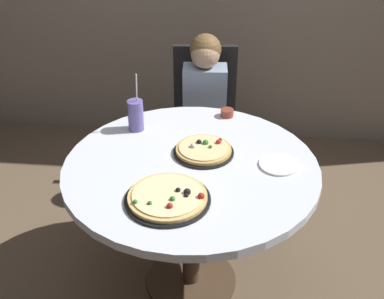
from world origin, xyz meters
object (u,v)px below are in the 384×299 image
object	(u,v)px
pizza_veggie	(168,198)
soda_cup	(136,115)
chair_wooden	(205,113)
pizza_cheese	(204,150)
sauce_bowl	(227,113)
plate_small	(279,165)
dining_table	(191,183)
diner_child	(204,133)

from	to	relation	value
pizza_veggie	soda_cup	bearing A→B (deg)	112.93
chair_wooden	pizza_cheese	distance (m)	0.87
pizza_cheese	chair_wooden	bearing A→B (deg)	93.89
sauce_bowl	plate_small	size ratio (longest dim) A/B	0.39
soda_cup	sauce_bowl	bearing A→B (deg)	22.49
dining_table	diner_child	distance (m)	0.77
soda_cup	plate_small	distance (m)	0.76
diner_child	sauce_bowl	size ratio (longest dim) A/B	15.46
dining_table	plate_small	xyz separation A→B (m)	(0.40, 0.03, 0.11)
pizza_veggie	diner_child	bearing A→B (deg)	86.01
dining_table	pizza_veggie	size ratio (longest dim) A/B	3.30
sauce_bowl	dining_table	bearing A→B (deg)	-106.57
soda_cup	plate_small	bearing A→B (deg)	-20.90
diner_child	pizza_cheese	distance (m)	0.71
pizza_cheese	plate_small	bearing A→B (deg)	-11.93
plate_small	soda_cup	bearing A→B (deg)	159.10
dining_table	sauce_bowl	world-z (taller)	sauce_bowl
pizza_cheese	soda_cup	world-z (taller)	soda_cup
sauce_bowl	plate_small	bearing A→B (deg)	-61.24
dining_table	sauce_bowl	bearing A→B (deg)	73.43
chair_wooden	pizza_cheese	bearing A→B (deg)	-86.11
diner_child	plate_small	bearing A→B (deg)	-61.46
chair_wooden	pizza_cheese	world-z (taller)	chair_wooden
sauce_bowl	diner_child	bearing A→B (deg)	118.15
pizza_veggie	plate_small	distance (m)	0.56
pizza_cheese	dining_table	bearing A→B (deg)	-115.82
diner_child	pizza_veggie	world-z (taller)	diner_child
pizza_cheese	plate_small	xyz separation A→B (m)	(0.35, -0.07, -0.01)
pizza_cheese	sauce_bowl	xyz separation A→B (m)	(0.10, 0.39, 0.00)
dining_table	chair_wooden	bearing A→B (deg)	90.40
diner_child	pizza_cheese	world-z (taller)	diner_child
pizza_cheese	sauce_bowl	size ratio (longest dim) A/B	4.10
sauce_bowl	plate_small	distance (m)	0.53
dining_table	pizza_veggie	xyz separation A→B (m)	(-0.07, -0.28, 0.12)
pizza_cheese	diner_child	bearing A→B (deg)	93.94
diner_child	sauce_bowl	distance (m)	0.41
pizza_veggie	soda_cup	distance (m)	0.63
diner_child	plate_small	world-z (taller)	diner_child
pizza_cheese	pizza_veggie	bearing A→B (deg)	-106.99
diner_child	pizza_cheese	bearing A→B (deg)	-86.06
pizza_veggie	pizza_cheese	world-z (taller)	pizza_veggie
sauce_bowl	pizza_veggie	bearing A→B (deg)	-105.45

